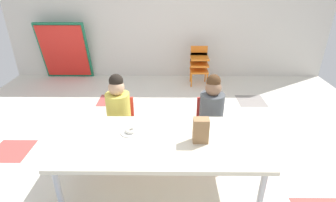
{
  "coord_description": "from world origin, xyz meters",
  "views": [
    {
      "loc": [
        0.04,
        -2.47,
        1.86
      ],
      "look_at": [
        0.02,
        -0.33,
        0.81
      ],
      "focal_mm": 28.1,
      "sensor_mm": 36.0,
      "label": 1
    }
  ],
  "objects_px": {
    "seated_child_near_camera": "(118,106)",
    "kid_chair_orange_stack": "(199,63)",
    "folded_activity_table": "(65,51)",
    "paper_bag_brown": "(201,130)",
    "seated_child_middle_seat": "(212,107)",
    "donut_powdered_on_plate": "(131,130)",
    "craft_table": "(161,144)",
    "paper_plate_near_edge": "(131,132)"
  },
  "relations": [
    {
      "from": "kid_chair_orange_stack",
      "to": "folded_activity_table",
      "type": "distance_m",
      "value": 2.52
    },
    {
      "from": "seated_child_near_camera",
      "to": "donut_powdered_on_plate",
      "type": "relative_size",
      "value": 8.8
    },
    {
      "from": "seated_child_middle_seat",
      "to": "donut_powdered_on_plate",
      "type": "bearing_deg",
      "value": -146.82
    },
    {
      "from": "folded_activity_table",
      "to": "donut_powdered_on_plate",
      "type": "bearing_deg",
      "value": -59.91
    },
    {
      "from": "seated_child_middle_seat",
      "to": "paper_plate_near_edge",
      "type": "xyz_separation_m",
      "value": [
        -0.8,
        -0.53,
        0.01
      ]
    },
    {
      "from": "craft_table",
      "to": "folded_activity_table",
      "type": "height_order",
      "value": "folded_activity_table"
    },
    {
      "from": "folded_activity_table",
      "to": "paper_plate_near_edge",
      "type": "distance_m",
      "value": 3.25
    },
    {
      "from": "craft_table",
      "to": "paper_bag_brown",
      "type": "xyz_separation_m",
      "value": [
        0.34,
        -0.02,
        0.15
      ]
    },
    {
      "from": "seated_child_near_camera",
      "to": "folded_activity_table",
      "type": "distance_m",
      "value": 2.69
    },
    {
      "from": "craft_table",
      "to": "paper_plate_near_edge",
      "type": "xyz_separation_m",
      "value": [
        -0.28,
        0.11,
        0.05
      ]
    },
    {
      "from": "donut_powdered_on_plate",
      "to": "paper_bag_brown",
      "type": "bearing_deg",
      "value": -12.04
    },
    {
      "from": "folded_activity_table",
      "to": "donut_powdered_on_plate",
      "type": "distance_m",
      "value": 3.25
    },
    {
      "from": "folded_activity_table",
      "to": "seated_child_near_camera",
      "type": "bearing_deg",
      "value": -58.13
    },
    {
      "from": "folded_activity_table",
      "to": "paper_bag_brown",
      "type": "relative_size",
      "value": 4.94
    },
    {
      "from": "kid_chair_orange_stack",
      "to": "seated_child_near_camera",
      "type": "bearing_deg",
      "value": -117.94
    },
    {
      "from": "craft_table",
      "to": "donut_powdered_on_plate",
      "type": "height_order",
      "value": "donut_powdered_on_plate"
    },
    {
      "from": "seated_child_near_camera",
      "to": "kid_chair_orange_stack",
      "type": "distance_m",
      "value": 2.32
    },
    {
      "from": "kid_chair_orange_stack",
      "to": "donut_powdered_on_plate",
      "type": "distance_m",
      "value": 2.72
    },
    {
      "from": "seated_child_near_camera",
      "to": "paper_plate_near_edge",
      "type": "relative_size",
      "value": 5.1
    },
    {
      "from": "paper_bag_brown",
      "to": "craft_table",
      "type": "bearing_deg",
      "value": 176.56
    },
    {
      "from": "folded_activity_table",
      "to": "seated_child_middle_seat",
      "type": "bearing_deg",
      "value": -43.21
    },
    {
      "from": "paper_plate_near_edge",
      "to": "donut_powdered_on_plate",
      "type": "bearing_deg",
      "value": 90.0
    },
    {
      "from": "craft_table",
      "to": "seated_child_middle_seat",
      "type": "relative_size",
      "value": 1.92
    },
    {
      "from": "paper_plate_near_edge",
      "to": "seated_child_near_camera",
      "type": "bearing_deg",
      "value": 111.57
    },
    {
      "from": "paper_plate_near_edge",
      "to": "paper_bag_brown",
      "type": "bearing_deg",
      "value": -12.04
    },
    {
      "from": "folded_activity_table",
      "to": "paper_plate_near_edge",
      "type": "xyz_separation_m",
      "value": [
        1.63,
        -2.81,
        0.03
      ]
    },
    {
      "from": "craft_table",
      "to": "paper_plate_near_edge",
      "type": "height_order",
      "value": "paper_plate_near_edge"
    },
    {
      "from": "kid_chair_orange_stack",
      "to": "paper_plate_near_edge",
      "type": "bearing_deg",
      "value": -108.83
    },
    {
      "from": "seated_child_middle_seat",
      "to": "donut_powdered_on_plate",
      "type": "height_order",
      "value": "seated_child_middle_seat"
    },
    {
      "from": "seated_child_near_camera",
      "to": "donut_powdered_on_plate",
      "type": "bearing_deg",
      "value": -68.43
    },
    {
      "from": "folded_activity_table",
      "to": "donut_powdered_on_plate",
      "type": "height_order",
      "value": "folded_activity_table"
    },
    {
      "from": "donut_powdered_on_plate",
      "to": "craft_table",
      "type": "bearing_deg",
      "value": -21.82
    },
    {
      "from": "paper_bag_brown",
      "to": "donut_powdered_on_plate",
      "type": "xyz_separation_m",
      "value": [
        -0.61,
        0.13,
        -0.09
      ]
    },
    {
      "from": "folded_activity_table",
      "to": "paper_bag_brown",
      "type": "distance_m",
      "value": 3.7
    },
    {
      "from": "seated_child_middle_seat",
      "to": "folded_activity_table",
      "type": "bearing_deg",
      "value": 136.79
    },
    {
      "from": "craft_table",
      "to": "seated_child_middle_seat",
      "type": "xyz_separation_m",
      "value": [
        0.53,
        0.64,
        0.04
      ]
    },
    {
      "from": "kid_chair_orange_stack",
      "to": "paper_plate_near_edge",
      "type": "xyz_separation_m",
      "value": [
        -0.88,
        -2.57,
        0.17
      ]
    },
    {
      "from": "kid_chair_orange_stack",
      "to": "craft_table",
      "type": "bearing_deg",
      "value": -102.62
    },
    {
      "from": "seated_child_middle_seat",
      "to": "craft_table",
      "type": "bearing_deg",
      "value": -129.69
    },
    {
      "from": "seated_child_near_camera",
      "to": "seated_child_middle_seat",
      "type": "relative_size",
      "value": 1.0
    },
    {
      "from": "craft_table",
      "to": "folded_activity_table",
      "type": "distance_m",
      "value": 3.49
    },
    {
      "from": "craft_table",
      "to": "folded_activity_table",
      "type": "bearing_deg",
      "value": 123.11
    }
  ]
}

